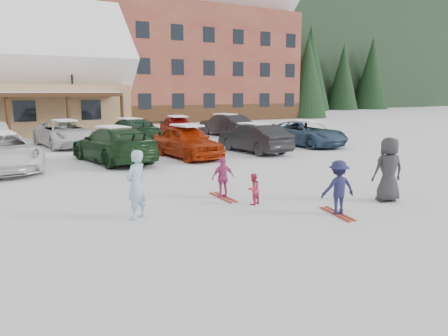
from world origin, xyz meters
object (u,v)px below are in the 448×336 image
child_navy (338,188)px  parked_car_11 (130,131)px  bystander_dark (388,170)px  parked_car_6 (306,133)px  lamp_post (73,91)px  parked_car_5 (254,138)px  child_magenta (223,178)px  parked_car_2 (0,152)px  parked_car_13 (225,125)px  parked_car_4 (187,141)px  adult_skier (136,185)px  parked_car_10 (65,133)px  parked_car_3 (114,145)px  parked_car_12 (178,127)px  alpine_hotel (166,42)px  toddler_red (253,189)px

child_navy → parked_car_11: (0.47, 17.80, 0.06)m
bystander_dark → parked_car_6: bearing=-104.3°
lamp_post → parked_car_11: (1.60, -8.05, -2.42)m
child_navy → parked_car_5: 11.63m
child_magenta → parked_car_5: (6.29, 7.67, 0.14)m
parked_car_2 → parked_car_13: bearing=23.3°
parked_car_4 → lamp_post: bearing=93.9°
adult_skier → parked_car_11: adult_skier is taller
parked_car_13 → parked_car_2: bearing=21.7°
parked_car_10 → parked_car_11: 3.71m
child_navy → child_magenta: (-1.62, 2.99, -0.09)m
parked_car_2 → parked_car_6: 15.83m
child_navy → bystander_dark: bystander_dark is taller
parked_car_6 → adult_skier: bearing=-147.9°
adult_skier → parked_car_13: bearing=-157.7°
child_magenta → parked_car_5: size_ratio=0.27×
lamp_post → parked_car_2: (-5.81, -14.59, -2.41)m
parked_car_5 → parked_car_13: (3.15, 8.28, 0.03)m
parked_car_3 → parked_car_4: bearing=165.5°
adult_skier → parked_car_12: bearing=-148.6°
parked_car_2 → parked_car_6: (15.83, 0.25, -0.04)m
alpine_hotel → child_magenta: bearing=-110.6°
parked_car_3 → parked_car_6: parked_car_3 is taller
child_magenta → parked_car_3: 8.21m
parked_car_4 → child_navy: bearing=-98.7°
parked_car_3 → parked_car_6: bearing=173.8°
parked_car_10 → alpine_hotel: bearing=48.4°
alpine_hotel → child_navy: alpine_hotel is taller
lamp_post → child_magenta: (-0.49, -22.86, -2.57)m
parked_car_6 → child_navy: bearing=-130.4°
bystander_dark → parked_car_6: size_ratio=0.36×
child_navy → parked_car_2: parked_car_2 is taller
child_magenta → parked_car_6: (10.50, 8.52, 0.11)m
alpine_hotel → toddler_red: (-13.35, -37.53, -8.19)m
parked_car_4 → parked_car_13: (6.90, 8.17, -0.00)m
parked_car_4 → parked_car_5: bearing=-5.5°
child_navy → parked_car_6: (8.88, 11.51, 0.02)m
parked_car_3 → lamp_post: bearing=-103.2°
lamp_post → parked_car_3: lamp_post is taller
child_navy → parked_car_2: (-6.95, 11.26, 0.06)m
bystander_dark → parked_car_11: bystander_dark is taller
toddler_red → parked_car_2: bearing=-79.4°
adult_skier → parked_car_6: size_ratio=0.33×
parked_car_4 → parked_car_3: bearing=169.7°
toddler_red → parked_car_2: 10.94m
adult_skier → child_magenta: size_ratio=1.40×
bystander_dark → parked_car_13: bearing=-90.2°
parked_car_3 → parked_car_6: (11.36, 0.36, -0.07)m
parked_car_5 → parked_car_6: 4.30m
toddler_red → parked_car_4: (2.21, 8.87, 0.33)m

